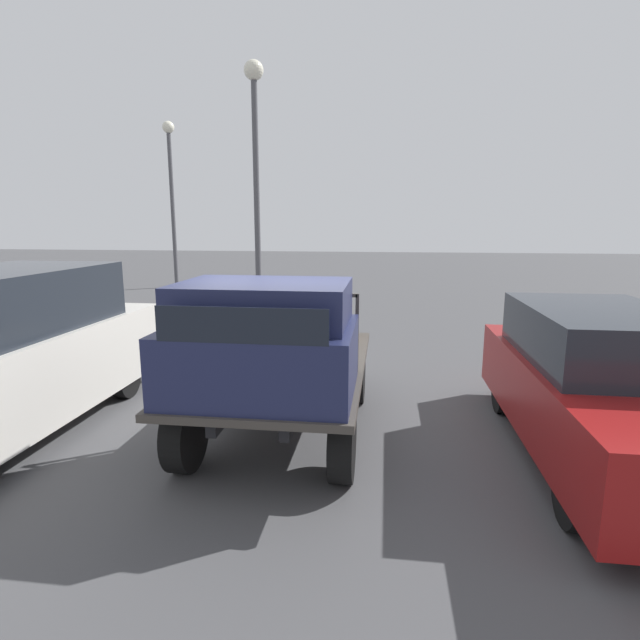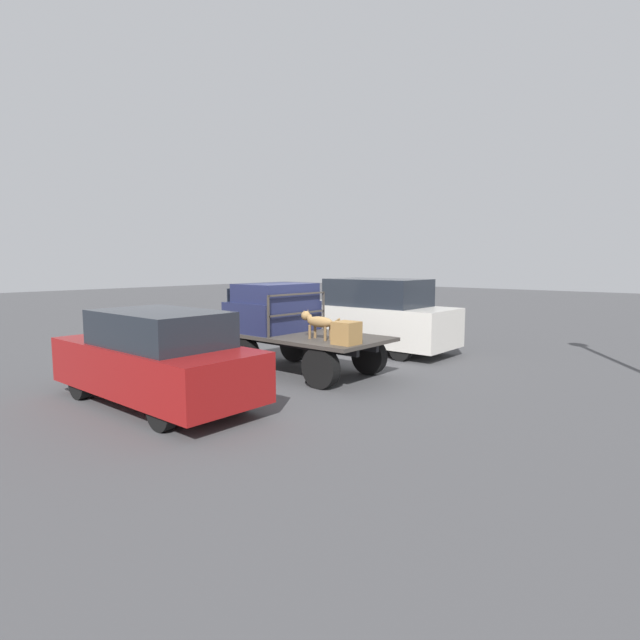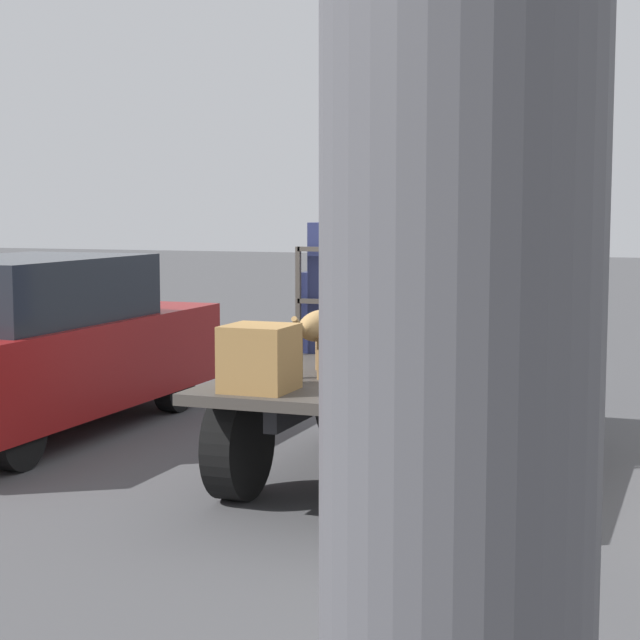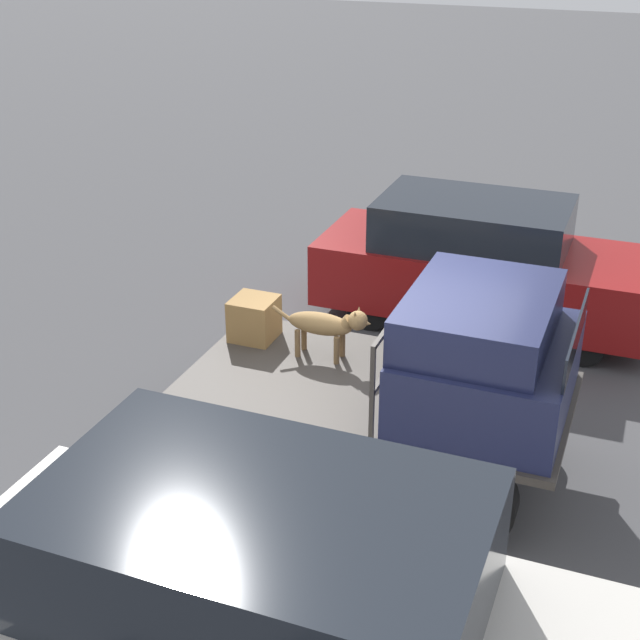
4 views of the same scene
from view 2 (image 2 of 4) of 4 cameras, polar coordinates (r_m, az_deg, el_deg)
ground_plane at (r=11.54m, az=-1.61°, el=-6.07°), size 80.00×80.00×0.00m
flatbed_truck at (r=11.41m, az=-1.62°, el=-2.96°), size 3.76×2.01×0.90m
truck_cab at (r=12.03m, az=-5.32°, el=1.34°), size 1.51×1.89×1.13m
truck_headboard at (r=11.48m, az=-2.58°, el=1.50°), size 0.04×1.89×0.93m
dog at (r=10.63m, az=-0.35°, el=-0.17°), size 1.09×0.23×0.62m
cargo_crate at (r=9.98m, az=3.04°, el=-1.49°), size 0.46×0.46×0.46m
parked_sedan at (r=9.31m, az=-18.27°, el=-4.16°), size 4.41×1.71×1.70m
parked_pickup_far at (r=14.41m, az=5.97°, el=0.48°), size 4.92×1.88×2.07m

